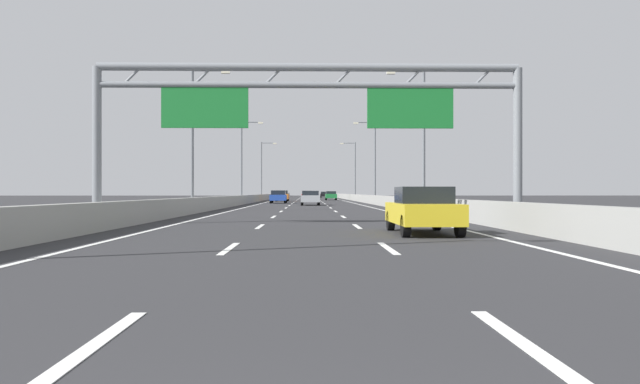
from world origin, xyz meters
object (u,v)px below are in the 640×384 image
Objects in this scene: orange_car at (282,196)px; streetlamp_right_mid at (420,130)px; blue_car at (279,197)px; silver_car at (310,198)px; streetlamp_left_mid at (196,130)px; streetlamp_right_far at (373,156)px; streetlamp_right_distant at (354,167)px; streetlamp_left_distant at (263,167)px; yellow_car at (423,210)px; sign_gantry at (308,102)px; red_car at (307,195)px; green_car at (331,195)px; streetlamp_left_far at (244,156)px; black_car at (324,195)px.

streetlamp_right_mid is at bearing -76.35° from orange_car.
silver_car is (3.63, -11.13, -0.02)m from blue_car.
blue_car is at bearing 82.45° from streetlamp_left_mid.
blue_car is 11.70m from silver_car.
streetlamp_right_far is 30.42m from streetlamp_right_distant.
yellow_car is (10.98, -83.15, -4.67)m from streetlamp_left_distant.
streetlamp_right_mid is (7.47, 16.89, 0.56)m from sign_gantry.
blue_car reaches higher than silver_car.
red_car reaches higher than yellow_car.
green_car is 1.00× the size of orange_car.
orange_car is at bearing 85.26° from streetlamp_left_mid.
streetlamp_right_far is at bearing 56.87° from silver_car.
yellow_car is 41.72m from silver_car.
streetlamp_right_mid is at bearing -69.33° from silver_car.
blue_car is at bearing -0.23° from streetlamp_left_far.
streetlamp_left_distant is 2.10× the size of blue_car.
streetlamp_left_far is 2.14× the size of orange_car.
green_car is at bearing -148.12° from streetlamp_right_distant.
sign_gantry is 78.09m from streetlamp_left_distant.
streetlamp_right_distant is 19.26m from orange_car.
streetlamp_left_mid is 1.00× the size of streetlamp_right_mid.
streetlamp_left_distant is at bearing 90.00° from streetlamp_left_mid.
red_car reaches higher than blue_car.
streetlamp_right_far reaches higher than orange_car.
sign_gantry is 3.80× the size of black_car.
streetlamp_left_distant is at bearing 100.44° from silver_car.
streetlamp_left_far is 14.30m from silver_car.
yellow_car is at bearing -100.05° from streetlamp_right_mid.
black_car is at bearing 87.50° from silver_car.
silver_car is at bearing 68.33° from streetlamp_left_mid.
silver_car is (7.66, -41.56, -4.67)m from streetlamp_left_distant.
yellow_car is 80.59m from red_car.
streetlamp_left_far is 2.08× the size of red_car.
streetlamp_left_distant is 42.52m from silver_car.
streetlamp_right_distant is 36.21m from black_car.
red_car is at bearing -176.09° from green_car.
streetlamp_left_distant is 12.27m from green_car.
streetlamp_right_far is 1.00× the size of streetlamp_left_distant.
blue_car is at bearing -82.46° from streetlamp_left_distant.
streetlamp_left_far is 2.11× the size of silver_car.
streetlamp_left_distant is 2.14× the size of orange_car.
sign_gantry is 47.59m from blue_car.
streetlamp_left_far is at bearing -116.14° from streetlamp_right_distant.
streetlamp_left_mid reaches higher than red_car.
streetlamp_right_mid is 23.13m from yellow_car.
green_car is 14.59m from orange_car.
sign_gantry is 1.78× the size of streetlamp_right_far.
green_car is 38.08m from black_car.
streetlamp_left_far is 2.20× the size of yellow_car.
streetlamp_right_distant is (7.47, 77.73, 0.56)m from sign_gantry.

